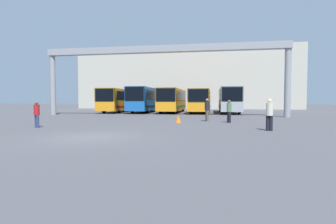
{
  "coord_description": "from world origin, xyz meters",
  "views": [
    {
      "loc": [
        5.4,
        -11.0,
        1.66
      ],
      "look_at": [
        0.29,
        18.61,
        0.3
      ],
      "focal_mm": 28.0,
      "sensor_mm": 36.0,
      "label": 1
    }
  ],
  "objects_px": {
    "pedestrian_near_left": "(269,114)",
    "pedestrian_near_center": "(229,111)",
    "bus_slot_2": "(173,99)",
    "bus_slot_4": "(229,99)",
    "traffic_cone": "(178,119)",
    "bus_slot_1": "(147,98)",
    "pedestrian_mid_left": "(37,114)",
    "pedestrian_far_center": "(207,109)",
    "bus_slot_0": "(120,99)",
    "bus_slot_3": "(201,100)"
  },
  "relations": [
    {
      "from": "bus_slot_0",
      "to": "pedestrian_near_left",
      "type": "height_order",
      "value": "bus_slot_0"
    },
    {
      "from": "pedestrian_mid_left",
      "to": "traffic_cone",
      "type": "height_order",
      "value": "pedestrian_mid_left"
    },
    {
      "from": "pedestrian_near_left",
      "to": "pedestrian_far_center",
      "type": "distance_m",
      "value": 6.91
    },
    {
      "from": "bus_slot_1",
      "to": "bus_slot_3",
      "type": "relative_size",
      "value": 0.96
    },
    {
      "from": "bus_slot_1",
      "to": "pedestrian_near_left",
      "type": "height_order",
      "value": "bus_slot_1"
    },
    {
      "from": "bus_slot_0",
      "to": "bus_slot_1",
      "type": "bearing_deg",
      "value": 9.64
    },
    {
      "from": "bus_slot_1",
      "to": "pedestrian_near_left",
      "type": "bearing_deg",
      "value": -59.65
    },
    {
      "from": "traffic_cone",
      "to": "bus_slot_3",
      "type": "bearing_deg",
      "value": 87.09
    },
    {
      "from": "bus_slot_1",
      "to": "bus_slot_4",
      "type": "height_order",
      "value": "bus_slot_1"
    },
    {
      "from": "pedestrian_far_center",
      "to": "bus_slot_4",
      "type": "bearing_deg",
      "value": 148.13
    },
    {
      "from": "bus_slot_2",
      "to": "bus_slot_3",
      "type": "xyz_separation_m",
      "value": [
        3.73,
        0.84,
        -0.06
      ]
    },
    {
      "from": "bus_slot_0",
      "to": "bus_slot_2",
      "type": "relative_size",
      "value": 0.99
    },
    {
      "from": "pedestrian_near_left",
      "to": "traffic_cone",
      "type": "distance_m",
      "value": 6.98
    },
    {
      "from": "pedestrian_near_center",
      "to": "traffic_cone",
      "type": "relative_size",
      "value": 2.96
    },
    {
      "from": "bus_slot_0",
      "to": "pedestrian_mid_left",
      "type": "xyz_separation_m",
      "value": [
        2.39,
        -20.81,
        -0.96
      ]
    },
    {
      "from": "bus_slot_2",
      "to": "bus_slot_4",
      "type": "height_order",
      "value": "bus_slot_4"
    },
    {
      "from": "bus_slot_3",
      "to": "traffic_cone",
      "type": "xyz_separation_m",
      "value": [
        -0.85,
        -16.77,
        -1.45
      ]
    },
    {
      "from": "pedestrian_near_left",
      "to": "pedestrian_near_center",
      "type": "xyz_separation_m",
      "value": [
        -1.85,
        4.89,
        -0.03
      ]
    },
    {
      "from": "traffic_cone",
      "to": "bus_slot_4",
      "type": "bearing_deg",
      "value": 74.35
    },
    {
      "from": "bus_slot_1",
      "to": "traffic_cone",
      "type": "relative_size",
      "value": 21.25
    },
    {
      "from": "pedestrian_near_center",
      "to": "traffic_cone",
      "type": "distance_m",
      "value": 3.8
    },
    {
      "from": "pedestrian_near_left",
      "to": "traffic_cone",
      "type": "relative_size",
      "value": 3.07
    },
    {
      "from": "bus_slot_2",
      "to": "pedestrian_mid_left",
      "type": "height_order",
      "value": "bus_slot_2"
    },
    {
      "from": "bus_slot_1",
      "to": "traffic_cone",
      "type": "distance_m",
      "value": 17.87
    },
    {
      "from": "pedestrian_near_left",
      "to": "pedestrian_far_center",
      "type": "xyz_separation_m",
      "value": [
        -3.48,
        5.97,
        0.03
      ]
    },
    {
      "from": "pedestrian_near_left",
      "to": "bus_slot_2",
      "type": "bearing_deg",
      "value": 123.58
    },
    {
      "from": "bus_slot_1",
      "to": "bus_slot_2",
      "type": "xyz_separation_m",
      "value": [
        3.73,
        -0.59,
        -0.11
      ]
    },
    {
      "from": "pedestrian_far_center",
      "to": "pedestrian_near_center",
      "type": "relative_size",
      "value": 1.07
    },
    {
      "from": "pedestrian_near_left",
      "to": "bus_slot_1",
      "type": "bearing_deg",
      "value": 131.27
    },
    {
      "from": "bus_slot_4",
      "to": "pedestrian_mid_left",
      "type": "relative_size",
      "value": 7.3
    },
    {
      "from": "pedestrian_near_left",
      "to": "pedestrian_far_center",
      "type": "relative_size",
      "value": 0.97
    },
    {
      "from": "bus_slot_4",
      "to": "pedestrian_mid_left",
      "type": "height_order",
      "value": "bus_slot_4"
    },
    {
      "from": "bus_slot_2",
      "to": "pedestrian_mid_left",
      "type": "bearing_deg",
      "value": -103.65
    },
    {
      "from": "bus_slot_2",
      "to": "bus_slot_4",
      "type": "distance_m",
      "value": 7.47
    },
    {
      "from": "bus_slot_0",
      "to": "traffic_cone",
      "type": "height_order",
      "value": "bus_slot_0"
    },
    {
      "from": "pedestrian_near_center",
      "to": "pedestrian_near_left",
      "type": "bearing_deg",
      "value": -23.16
    },
    {
      "from": "traffic_cone",
      "to": "bus_slot_0",
      "type": "bearing_deg",
      "value": 123.03
    },
    {
      "from": "bus_slot_2",
      "to": "pedestrian_mid_left",
      "type": "distance_m",
      "value": 21.48
    },
    {
      "from": "bus_slot_3",
      "to": "pedestrian_near_center",
      "type": "xyz_separation_m",
      "value": [
        2.83,
        -16.09,
        -0.85
      ]
    },
    {
      "from": "bus_slot_3",
      "to": "bus_slot_4",
      "type": "bearing_deg",
      "value": -6.5
    },
    {
      "from": "pedestrian_near_center",
      "to": "bus_slot_1",
      "type": "bearing_deg",
      "value": 169.12
    },
    {
      "from": "bus_slot_3",
      "to": "pedestrian_near_center",
      "type": "height_order",
      "value": "bus_slot_3"
    },
    {
      "from": "bus_slot_1",
      "to": "bus_slot_4",
      "type": "xyz_separation_m",
      "value": [
        11.18,
        -0.18,
        -0.06
      ]
    },
    {
      "from": "bus_slot_4",
      "to": "pedestrian_near_center",
      "type": "height_order",
      "value": "bus_slot_4"
    },
    {
      "from": "bus_slot_4",
      "to": "pedestrian_near_center",
      "type": "relative_size",
      "value": 6.97
    },
    {
      "from": "bus_slot_4",
      "to": "pedestrian_far_center",
      "type": "bearing_deg",
      "value": -99.82
    },
    {
      "from": "bus_slot_1",
      "to": "pedestrian_mid_left",
      "type": "bearing_deg",
      "value": -93.56
    },
    {
      "from": "traffic_cone",
      "to": "bus_slot_1",
      "type": "bearing_deg",
      "value": 111.78
    },
    {
      "from": "bus_slot_0",
      "to": "bus_slot_4",
      "type": "distance_m",
      "value": 14.92
    },
    {
      "from": "bus_slot_2",
      "to": "bus_slot_4",
      "type": "bearing_deg",
      "value": 3.2
    }
  ]
}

